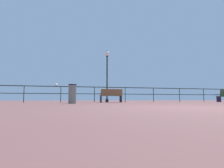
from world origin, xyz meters
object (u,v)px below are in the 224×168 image
object	(u,v)px
lamppost_center	(107,67)
bench_near_left	(111,95)
trash_bin	(72,94)
seagull_on_rail	(56,85)

from	to	relation	value
lamppost_center	bench_near_left	bearing A→B (deg)	-88.26
bench_near_left	trash_bin	xyz separation A→B (m)	(-2.55, -2.83, -0.04)
bench_near_left	trash_bin	bearing A→B (deg)	-131.93
bench_near_left	trash_bin	size ratio (longest dim) A/B	1.61
seagull_on_rail	trash_bin	size ratio (longest dim) A/B	0.48
lamppost_center	trash_bin	world-z (taller)	lamppost_center
bench_near_left	seagull_on_rail	world-z (taller)	seagull_on_rail
lamppost_center	seagull_on_rail	world-z (taller)	lamppost_center
trash_bin	seagull_on_rail	bearing A→B (deg)	104.61
bench_near_left	trash_bin	world-z (taller)	trash_bin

